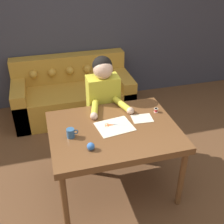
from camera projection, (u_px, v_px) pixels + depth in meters
ground_plane at (107, 189)px, 3.10m from camera, size 16.00×16.00×0.00m
wall_back at (70, 22)px, 4.22m from camera, size 8.00×0.06×2.60m
dining_table at (114, 134)px, 2.82m from camera, size 1.27×0.99×0.76m
couch at (73, 94)px, 4.36m from camera, size 1.76×0.87×0.85m
person at (103, 106)px, 3.35m from camera, size 0.48×0.59×1.28m
pattern_paper_main at (115, 126)px, 2.81m from camera, size 0.39×0.33×0.00m
pattern_paper_offcut at (142, 118)px, 2.93m from camera, size 0.22×0.18×0.00m
scissors at (111, 125)px, 2.83m from camera, size 0.20×0.08×0.01m
mug at (71, 133)px, 2.64m from camera, size 0.11×0.08×0.09m
thread_spool at (156, 110)px, 3.03m from camera, size 0.04×0.04×0.05m
pin_cushion at (91, 147)px, 2.48m from camera, size 0.07×0.07×0.07m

